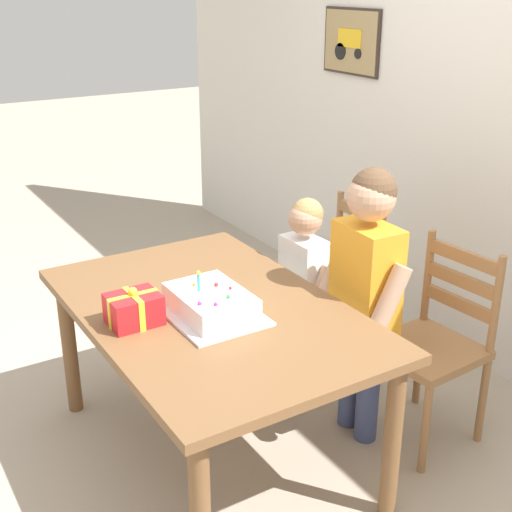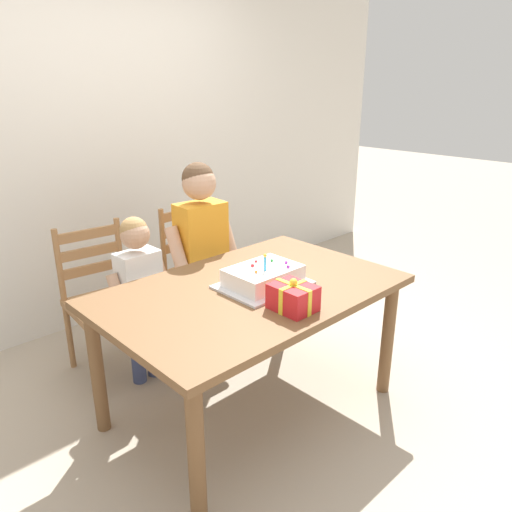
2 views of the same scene
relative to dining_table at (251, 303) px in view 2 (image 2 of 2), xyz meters
name	(u,v)px [view 2 (image 2 of 2)]	position (x,y,z in m)	size (l,w,h in m)	color
ground_plane	(251,408)	(0.00, 0.00, -0.65)	(20.00, 20.00, 0.00)	tan
back_wall	(89,145)	(0.00, 1.66, 0.65)	(6.40, 0.11, 2.60)	silver
dining_table	(251,303)	(0.00, 0.00, 0.00)	(1.52, 0.99, 0.74)	brown
birthday_cake	(263,277)	(0.06, -0.03, 0.14)	(0.44, 0.34, 0.19)	silver
gift_box_red_large	(293,297)	(-0.03, -0.32, 0.15)	(0.17, 0.20, 0.16)	red
chair_left	(104,300)	(-0.36, 0.93, -0.18)	(0.46, 0.46, 0.92)	#996B42
chair_right	(199,270)	(0.37, 0.93, -0.18)	(0.45, 0.45, 0.92)	#996B42
child_older	(202,242)	(0.19, 0.66, 0.13)	(0.47, 0.27, 1.27)	#38426B
child_younger	(140,285)	(-0.26, 0.66, -0.03)	(0.37, 0.21, 1.02)	#38426B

